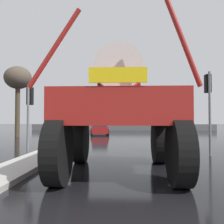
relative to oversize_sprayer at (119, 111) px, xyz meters
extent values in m
plane|color=black|center=(0.21, 12.34, -1.90)|extent=(120.00, 120.00, 0.00)
cylinder|color=black|center=(-1.49, 1.64, -1.04)|extent=(0.43, 1.71, 1.71)
cylinder|color=black|center=(1.49, 1.64, -1.04)|extent=(0.43, 1.71, 1.71)
cylinder|color=black|center=(-1.49, -1.59, -1.04)|extent=(0.43, 1.71, 1.71)
cylinder|color=black|center=(1.49, -1.59, -1.04)|extent=(0.43, 1.71, 1.71)
cube|color=maroon|center=(0.00, 0.03, 0.07)|extent=(3.49, 3.94, 0.93)
cube|color=maroon|center=(0.00, 0.43, 1.11)|extent=(1.34, 1.12, 1.15)
cylinder|color=silver|center=(0.00, -0.54, 1.22)|extent=(1.37, 1.03, 1.37)
cylinder|color=maroon|center=(-1.57, -1.75, 1.49)|extent=(1.33, 0.12, 1.98)
cylinder|color=maroon|center=(1.57, -1.75, 1.60)|extent=(0.90, 0.12, 2.18)
cube|color=yellow|center=(0.00, -1.97, 0.78)|extent=(1.36, 0.04, 0.36)
cube|color=maroon|center=(-2.34, 18.16, -1.37)|extent=(2.16, 4.27, 0.70)
cube|color=#23282D|center=(-2.32, 18.02, -0.70)|extent=(1.79, 2.27, 0.64)
cylinder|color=black|center=(-3.33, 19.41, -1.60)|extent=(0.25, 0.62, 0.60)
cylinder|color=black|center=(-1.65, 19.60, -1.60)|extent=(0.25, 0.62, 0.60)
cylinder|color=black|center=(-3.03, 16.73, -1.60)|extent=(0.25, 0.62, 0.60)
cylinder|color=black|center=(-1.34, 16.92, -1.60)|extent=(0.25, 0.62, 0.60)
cylinder|color=slate|center=(-4.29, 3.45, -0.26)|extent=(0.11, 0.11, 3.28)
cube|color=black|center=(-4.29, 3.67, 0.86)|extent=(0.24, 0.32, 0.84)
sphere|color=#390503|center=(-4.29, 3.86, 1.13)|extent=(0.17, 0.17, 0.17)
sphere|color=orange|center=(-4.29, 3.86, 0.86)|extent=(0.17, 0.17, 0.17)
sphere|color=black|center=(-4.29, 3.86, 0.59)|extent=(0.17, 0.17, 0.17)
cylinder|color=slate|center=(4.06, 3.45, 0.01)|extent=(0.11, 0.11, 3.81)
cube|color=black|center=(4.06, 3.67, 1.40)|extent=(0.24, 0.32, 0.84)
sphere|color=#390503|center=(4.06, 3.86, 1.67)|extent=(0.17, 0.17, 0.17)
sphere|color=orange|center=(4.06, 3.86, 1.40)|extent=(0.17, 0.17, 0.17)
sphere|color=black|center=(4.06, 3.86, 1.13)|extent=(0.17, 0.17, 0.17)
cylinder|color=#473828|center=(-9.82, 14.68, 0.46)|extent=(0.43, 0.43, 4.72)
ellipsoid|color=brown|center=(-9.82, 14.68, 3.71)|extent=(2.53, 2.53, 2.15)
cube|color=#59595B|center=(0.21, 27.40, -1.45)|extent=(26.94, 0.24, 0.90)
camera|label=1|loc=(0.10, -7.46, -0.24)|focal=38.19mm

